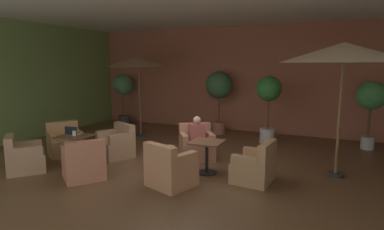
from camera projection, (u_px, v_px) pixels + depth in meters
The scene contains 22 objects.
ground_plane at pixel (183, 169), 7.28m from camera, with size 11.35×9.40×0.02m, color brown.
wall_back_brick at pixel (242, 79), 11.19m from camera, with size 11.35×0.08×3.59m, color #A95B45.
wall_left_accent at pixel (6, 82), 9.30m from camera, with size 0.08×9.40×3.59m, color olive.
ceiling_slab at pixel (183, 0), 6.72m from camera, with size 11.35×9.40×0.06m, color silver.
cafe_table_front_left at pixel (74, 142), 7.43m from camera, with size 0.70×0.70×0.70m.
armchair_front_left_north at pixel (116, 145), 8.14m from camera, with size 1.04×1.00×0.83m.
armchair_front_left_east at pixel (65, 143), 8.33m from camera, with size 1.01×1.03×0.84m.
armchair_front_left_south at pixel (24, 158), 7.02m from camera, with size 1.03×1.03×0.82m.
armchair_front_left_west at pixel (84, 164), 6.56m from camera, with size 1.06×1.06×0.84m.
cafe_table_front_right at pixel (207, 150), 6.89m from camera, with size 0.69×0.69×0.70m.
armchair_front_right_north at pixel (255, 167), 6.40m from camera, with size 0.78×0.85×0.83m.
armchair_front_right_east at pixel (197, 146), 7.94m from camera, with size 1.04×1.02×0.86m.
armchair_front_right_south at pixel (170, 170), 6.16m from camera, with size 0.97×0.94×0.86m.
patio_umbrella_tall_red at pixel (344, 53), 6.39m from camera, with size 2.48×2.48×2.74m.
patio_umbrella_center_beige at pixel (139, 62), 10.27m from camera, with size 2.06×2.06×2.57m.
potted_tree_left_corner at pixel (371, 100), 8.74m from camera, with size 0.77×0.77×1.86m.
potted_tree_mid_left at pixel (269, 97), 9.46m from camera, with size 0.73×0.73×1.97m.
potted_tree_mid_right at pixel (219, 89), 10.74m from camera, with size 0.89×0.89×2.08m.
potted_tree_right_corner at pixel (123, 90), 12.54m from camera, with size 0.77×0.77×1.91m.
patron_blue_shirt at pixel (197, 130), 7.85m from camera, with size 0.42×0.38×0.61m.
iced_drink_cup at pixel (74, 133), 7.39m from camera, with size 0.08×0.08×0.11m, color white.
open_laptop at pixel (72, 132), 7.50m from camera, with size 0.34×0.27×0.20m.
Camera 1 is at (3.07, -6.30, 2.30)m, focal length 30.44 mm.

